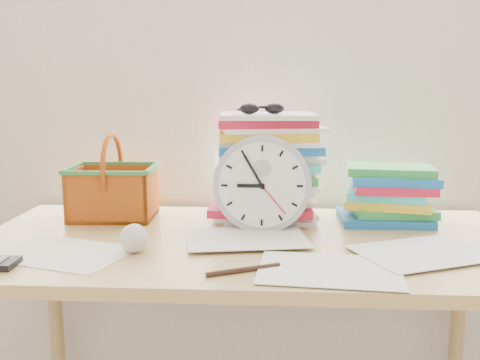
# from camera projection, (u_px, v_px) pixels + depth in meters

# --- Properties ---
(curtain) EXTENTS (2.40, 0.01, 2.50)m
(curtain) POSITION_uv_depth(u_px,v_px,m) (254.00, 32.00, 1.64)
(curtain) COLOR white
(curtain) RESTS_ON room_shell
(desk) EXTENTS (1.40, 0.70, 0.75)m
(desk) POSITION_uv_depth(u_px,v_px,m) (248.00, 267.00, 1.38)
(desk) COLOR tan
(desk) RESTS_ON ground
(paper_stack) EXTENTS (0.34, 0.29, 0.31)m
(paper_stack) POSITION_uv_depth(u_px,v_px,m) (267.00, 167.00, 1.55)
(paper_stack) COLOR white
(paper_stack) RESTS_ON desk
(clock) EXTENTS (0.26, 0.05, 0.26)m
(clock) POSITION_uv_depth(u_px,v_px,m) (262.00, 184.00, 1.42)
(clock) COLOR #A6A7AC
(clock) RESTS_ON desk
(sunglasses) EXTENTS (0.16, 0.15, 0.04)m
(sunglasses) POSITION_uv_depth(u_px,v_px,m) (262.00, 108.00, 1.46)
(sunglasses) COLOR black
(sunglasses) RESTS_ON paper_stack
(book_stack) EXTENTS (0.28, 0.22, 0.16)m
(book_stack) POSITION_uv_depth(u_px,v_px,m) (390.00, 195.00, 1.52)
(book_stack) COLOR white
(book_stack) RESTS_ON desk
(basket) EXTENTS (0.25, 0.20, 0.25)m
(basket) POSITION_uv_depth(u_px,v_px,m) (113.00, 177.00, 1.56)
(basket) COLOR #BA5412
(basket) RESTS_ON desk
(crumpled_ball) EXTENTS (0.07, 0.07, 0.07)m
(crumpled_ball) POSITION_uv_depth(u_px,v_px,m) (134.00, 238.00, 1.25)
(crumpled_ball) COLOR silver
(crumpled_ball) RESTS_ON desk
(pen) EXTENTS (0.16, 0.08, 0.01)m
(pen) POSITION_uv_depth(u_px,v_px,m) (243.00, 270.00, 1.12)
(pen) COLOR black
(pen) RESTS_ON desk
(scattered_papers) EXTENTS (1.26, 0.42, 0.02)m
(scattered_papers) POSITION_uv_depth(u_px,v_px,m) (249.00, 236.00, 1.37)
(scattered_papers) COLOR white
(scattered_papers) RESTS_ON desk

